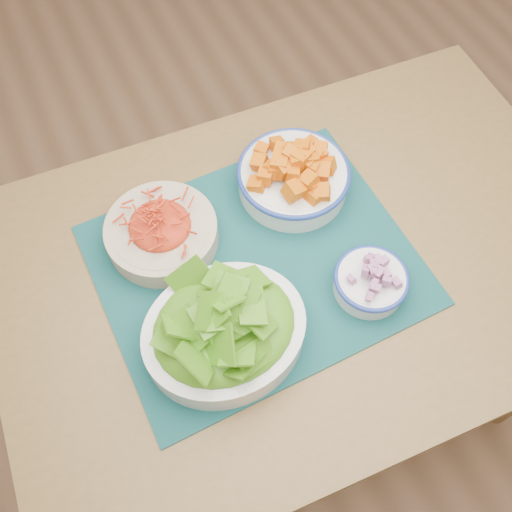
{
  "coord_description": "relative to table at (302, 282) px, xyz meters",
  "views": [
    {
      "loc": [
        -0.58,
        -0.75,
        1.68
      ],
      "look_at": [
        -0.36,
        -0.29,
        0.78
      ],
      "focal_mm": 40.0,
      "sensor_mm": 36.0,
      "label": 1
    }
  ],
  "objects": [
    {
      "name": "ground",
      "position": [
        0.27,
        0.32,
        -0.65
      ],
      "size": [
        4.0,
        4.0,
        0.0
      ],
      "primitive_type": "plane",
      "color": "#A3734E",
      "rests_on": "ground"
    },
    {
      "name": "table",
      "position": [
        0.0,
        0.0,
        0.0
      ],
      "size": [
        1.2,
        0.83,
        0.75
      ],
      "rotation": [
        0.0,
        0.0,
        -0.05
      ],
      "color": "brown",
      "rests_on": "ground"
    },
    {
      "name": "placemat",
      "position": [
        -0.09,
        0.03,
        0.1
      ],
      "size": [
        0.58,
        0.48,
        0.0
      ],
      "primitive_type": "cube",
      "rotation": [
        0.0,
        0.0,
        0.02
      ],
      "color": "#092C2E",
      "rests_on": "table"
    },
    {
      "name": "carrot_bowl",
      "position": [
        -0.23,
        0.15,
        0.15
      ],
      "size": [
        0.23,
        0.23,
        0.08
      ],
      "rotation": [
        0.0,
        0.0,
        -0.13
      ],
      "color": "#C4B092",
      "rests_on": "placemat"
    },
    {
      "name": "squash_bowl",
      "position": [
        0.05,
        0.15,
        0.15
      ],
      "size": [
        0.26,
        0.26,
        0.1
      ],
      "rotation": [
        0.0,
        0.0,
        0.24
      ],
      "color": "white",
      "rests_on": "placemat"
    },
    {
      "name": "lettuce_bowl",
      "position": [
        -0.2,
        -0.09,
        0.17
      ],
      "size": [
        0.28,
        0.24,
        0.13
      ],
      "rotation": [
        0.0,
        0.0,
        0.01
      ],
      "color": "silver",
      "rests_on": "placemat"
    },
    {
      "name": "onion_bowl",
      "position": [
        0.07,
        -0.11,
        0.14
      ],
      "size": [
        0.13,
        0.13,
        0.07
      ],
      "rotation": [
        0.0,
        0.0,
        -0.02
      ],
      "color": "white",
      "rests_on": "placemat"
    }
  ]
}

